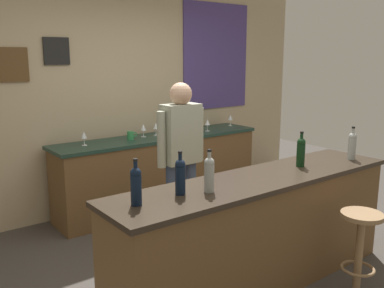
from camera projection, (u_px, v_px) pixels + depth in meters
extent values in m
plane|color=#423D38|center=(224.00, 265.00, 3.85)|extent=(10.00, 10.00, 0.00)
cube|color=tan|center=(115.00, 94.00, 5.14)|extent=(6.00, 0.06, 2.80)
cube|color=brown|center=(9.00, 65.00, 4.32)|extent=(0.38, 0.02, 0.35)
cube|color=black|center=(56.00, 51.00, 4.59)|extent=(0.28, 0.02, 0.29)
cube|color=#4C3D7F|center=(216.00, 56.00, 5.95)|extent=(1.14, 0.02, 1.45)
cube|color=brown|center=(258.00, 234.00, 3.45)|extent=(2.60, 0.57, 0.88)
cube|color=#2D2319|center=(260.00, 180.00, 3.35)|extent=(2.65, 0.60, 0.04)
cube|color=brown|center=(161.00, 173.00, 5.28)|extent=(2.63, 0.53, 0.86)
cube|color=#1E382D|center=(160.00, 137.00, 5.19)|extent=(2.69, 0.56, 0.04)
cylinder|color=#384766|center=(190.00, 203.00, 4.19)|extent=(0.13, 0.13, 0.86)
cylinder|color=#384766|center=(173.00, 208.00, 4.07)|extent=(0.13, 0.13, 0.86)
cube|color=#9EA38E|center=(181.00, 134.00, 3.99)|extent=(0.36, 0.20, 0.56)
sphere|color=tan|center=(181.00, 94.00, 3.91)|extent=(0.21, 0.21, 0.21)
cylinder|color=#9EA38E|center=(199.00, 134.00, 4.13)|extent=(0.08, 0.08, 0.52)
cylinder|color=#9EA38E|center=(161.00, 140.00, 3.86)|extent=(0.08, 0.08, 0.52)
cylinder|color=olive|center=(359.00, 256.00, 3.32)|extent=(0.06, 0.06, 0.65)
torus|color=olive|center=(358.00, 268.00, 3.34)|extent=(0.26, 0.26, 0.02)
cylinder|color=olive|center=(362.00, 215.00, 3.25)|extent=(0.32, 0.32, 0.03)
cylinder|color=black|center=(136.00, 190.00, 2.70)|extent=(0.07, 0.07, 0.20)
sphere|color=black|center=(136.00, 173.00, 2.68)|extent=(0.07, 0.07, 0.07)
cylinder|color=black|center=(136.00, 168.00, 2.67)|extent=(0.03, 0.03, 0.09)
cylinder|color=black|center=(135.00, 160.00, 2.66)|extent=(0.03, 0.03, 0.02)
cylinder|color=black|center=(180.00, 180.00, 2.91)|extent=(0.07, 0.07, 0.20)
sphere|color=black|center=(180.00, 164.00, 2.89)|extent=(0.07, 0.07, 0.07)
cylinder|color=black|center=(180.00, 160.00, 2.88)|extent=(0.03, 0.03, 0.09)
cylinder|color=black|center=(180.00, 152.00, 2.87)|extent=(0.03, 0.03, 0.02)
cylinder|color=#999E99|center=(209.00, 178.00, 2.97)|extent=(0.07, 0.07, 0.20)
sphere|color=#999E99|center=(209.00, 162.00, 2.94)|extent=(0.07, 0.07, 0.07)
cylinder|color=#999E99|center=(209.00, 158.00, 2.94)|extent=(0.03, 0.03, 0.09)
cylinder|color=black|center=(209.00, 150.00, 2.93)|extent=(0.03, 0.03, 0.02)
cylinder|color=black|center=(301.00, 155.00, 3.66)|extent=(0.07, 0.07, 0.20)
sphere|color=black|center=(301.00, 142.00, 3.64)|extent=(0.07, 0.07, 0.07)
cylinder|color=black|center=(302.00, 139.00, 3.63)|extent=(0.03, 0.03, 0.09)
cylinder|color=black|center=(302.00, 132.00, 3.62)|extent=(0.03, 0.03, 0.02)
cylinder|color=#999E99|center=(352.00, 149.00, 3.91)|extent=(0.07, 0.07, 0.20)
sphere|color=#999E99|center=(353.00, 137.00, 3.89)|extent=(0.07, 0.07, 0.07)
cylinder|color=#999E99|center=(353.00, 133.00, 3.88)|extent=(0.03, 0.03, 0.09)
cylinder|color=black|center=(353.00, 127.00, 3.87)|extent=(0.03, 0.03, 0.02)
cylinder|color=silver|center=(84.00, 145.00, 4.63)|extent=(0.06, 0.06, 0.00)
cylinder|color=silver|center=(84.00, 142.00, 4.62)|extent=(0.01, 0.01, 0.07)
cone|color=silver|center=(84.00, 135.00, 4.61)|extent=(0.07, 0.07, 0.08)
cylinder|color=silver|center=(144.00, 137.00, 5.13)|extent=(0.06, 0.06, 0.00)
cylinder|color=silver|center=(143.00, 133.00, 5.12)|extent=(0.01, 0.01, 0.07)
cone|color=silver|center=(143.00, 127.00, 5.10)|extent=(0.07, 0.07, 0.08)
cylinder|color=silver|center=(156.00, 135.00, 5.23)|extent=(0.06, 0.06, 0.00)
cylinder|color=silver|center=(156.00, 132.00, 5.22)|extent=(0.01, 0.01, 0.07)
cone|color=silver|center=(156.00, 126.00, 5.21)|extent=(0.07, 0.07, 0.08)
cylinder|color=silver|center=(207.00, 131.00, 5.52)|extent=(0.06, 0.06, 0.00)
cylinder|color=silver|center=(207.00, 128.00, 5.51)|extent=(0.01, 0.01, 0.07)
cone|color=silver|center=(208.00, 122.00, 5.50)|extent=(0.07, 0.07, 0.08)
cylinder|color=silver|center=(230.00, 125.00, 5.95)|extent=(0.06, 0.06, 0.00)
cylinder|color=silver|center=(230.00, 123.00, 5.94)|extent=(0.01, 0.01, 0.07)
cone|color=silver|center=(230.00, 117.00, 5.93)|extent=(0.07, 0.07, 0.08)
cylinder|color=#338C4C|center=(131.00, 135.00, 4.96)|extent=(0.08, 0.08, 0.09)
torus|color=#338C4C|center=(135.00, 135.00, 4.99)|extent=(0.06, 0.01, 0.06)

